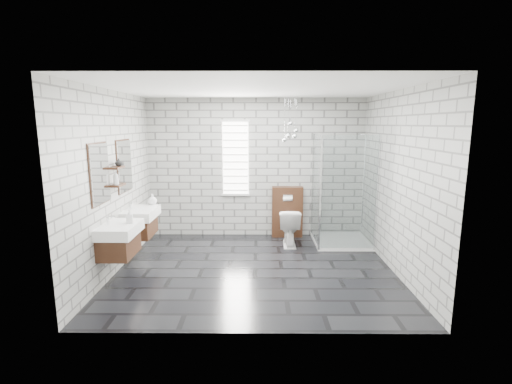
{
  "coord_description": "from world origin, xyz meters",
  "views": [
    {
      "loc": [
        0.05,
        -5.43,
        2.21
      ],
      "look_at": [
        0.01,
        0.35,
        1.15
      ],
      "focal_mm": 26.0,
      "sensor_mm": 36.0,
      "label": 1
    }
  ],
  "objects_px": {
    "shower_enclosure": "(337,218)",
    "toilet": "(289,227)",
    "vanity_left": "(117,231)",
    "cistern_panel": "(287,212)",
    "vanity_right": "(138,215)"
  },
  "relations": [
    {
      "from": "cistern_panel",
      "to": "toilet",
      "type": "xyz_separation_m",
      "value": [
        0.0,
        -0.53,
        -0.16
      ]
    },
    {
      "from": "vanity_right",
      "to": "shower_enclosure",
      "type": "relative_size",
      "value": 0.77
    },
    {
      "from": "vanity_left",
      "to": "toilet",
      "type": "xyz_separation_m",
      "value": [
        2.52,
        1.68,
        -0.41
      ]
    },
    {
      "from": "shower_enclosure",
      "to": "toilet",
      "type": "relative_size",
      "value": 2.96
    },
    {
      "from": "shower_enclosure",
      "to": "toilet",
      "type": "bearing_deg",
      "value": -179.01
    },
    {
      "from": "vanity_left",
      "to": "cistern_panel",
      "type": "xyz_separation_m",
      "value": [
        2.52,
        2.21,
        -0.26
      ]
    },
    {
      "from": "shower_enclosure",
      "to": "toilet",
      "type": "height_order",
      "value": "shower_enclosure"
    },
    {
      "from": "cistern_panel",
      "to": "shower_enclosure",
      "type": "distance_m",
      "value": 1.02
    },
    {
      "from": "vanity_left",
      "to": "toilet",
      "type": "height_order",
      "value": "vanity_left"
    },
    {
      "from": "vanity_right",
      "to": "cistern_panel",
      "type": "xyz_separation_m",
      "value": [
        2.52,
        1.28,
        -0.26
      ]
    },
    {
      "from": "vanity_left",
      "to": "shower_enclosure",
      "type": "xyz_separation_m",
      "value": [
        3.41,
        1.7,
        -0.25
      ]
    },
    {
      "from": "vanity_left",
      "to": "shower_enclosure",
      "type": "relative_size",
      "value": 0.77
    },
    {
      "from": "vanity_left",
      "to": "vanity_right",
      "type": "height_order",
      "value": "same"
    },
    {
      "from": "cistern_panel",
      "to": "shower_enclosure",
      "type": "relative_size",
      "value": 0.49
    },
    {
      "from": "vanity_right",
      "to": "toilet",
      "type": "bearing_deg",
      "value": 16.53
    }
  ]
}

